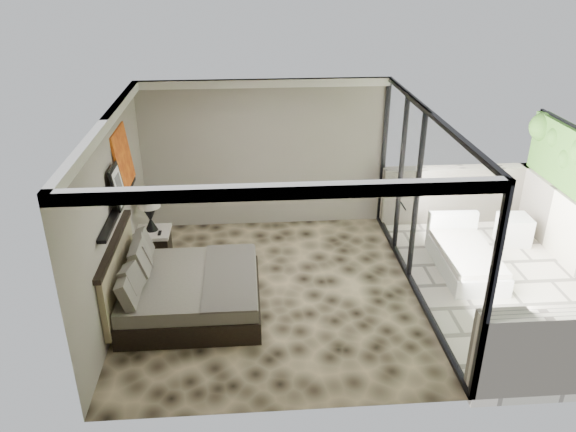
{
  "coord_description": "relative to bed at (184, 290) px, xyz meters",
  "views": [
    {
      "loc": [
        -0.31,
        -7.39,
        4.81
      ],
      "look_at": [
        0.28,
        0.4,
        1.12
      ],
      "focal_mm": 35.0,
      "sensor_mm": 36.0,
      "label": 1
    }
  ],
  "objects": [
    {
      "name": "framed_print",
      "position": [
        -0.84,
        0.41,
        1.49
      ],
      "size": [
        0.11,
        0.5,
        0.6
      ],
      "primitive_type": "cube",
      "rotation": [
        0.0,
        -0.14,
        0.0
      ],
      "color": "black",
      "rests_on": "picture_ledge"
    },
    {
      "name": "bed",
      "position": [
        0.0,
        0.0,
        0.0
      ],
      "size": [
        2.04,
        1.97,
        1.12
      ],
      "color": "black",
      "rests_on": "floor"
    },
    {
      "name": "floor",
      "position": [
        1.3,
        0.35,
        -0.33
      ],
      "size": [
        5.0,
        5.0,
        0.0
      ],
      "primitive_type": "plane",
      "color": "black",
      "rests_on": "ground"
    },
    {
      "name": "lounger",
      "position": [
        4.54,
        0.84,
        -0.12
      ],
      "size": [
        0.92,
        1.78,
        0.69
      ],
      "rotation": [
        0.0,
        0.0,
        -0.03
      ],
      "color": "white",
      "rests_on": "terrace_slab"
    },
    {
      "name": "terrace_slab",
      "position": [
        5.05,
        0.35,
        -0.39
      ],
      "size": [
        3.0,
        5.0,
        0.12
      ],
      "primitive_type": "cube",
      "color": "beige",
      "rests_on": "ground"
    },
    {
      "name": "nightstand",
      "position": [
        -0.66,
        1.6,
        -0.05
      ],
      "size": [
        0.73,
        0.73,
        0.57
      ],
      "primitive_type": "cube",
      "rotation": [
        0.0,
        0.0,
        -0.34
      ],
      "color": "black",
      "rests_on": "floor"
    },
    {
      "name": "glass_wall",
      "position": [
        3.55,
        0.35,
        1.07
      ],
      "size": [
        0.08,
        5.0,
        2.8
      ],
      "primitive_type": "cube",
      "color": "white",
      "rests_on": "floor"
    },
    {
      "name": "picture_ledge",
      "position": [
        -0.88,
        0.45,
        1.17
      ],
      "size": [
        0.12,
        2.2,
        0.05
      ],
      "primitive_type": "cube",
      "color": "black",
      "rests_on": "left_wall"
    },
    {
      "name": "ottoman",
      "position": [
        5.75,
        1.67,
        -0.07
      ],
      "size": [
        0.54,
        0.54,
        0.52
      ],
      "primitive_type": "cube",
      "rotation": [
        0.0,
        0.0,
        -0.04
      ],
      "color": "white",
      "rests_on": "terrace_slab"
    },
    {
      "name": "left_wall",
      "position": [
        -0.94,
        0.35,
        1.07
      ],
      "size": [
        0.02,
        5.0,
        2.8
      ],
      "primitive_type": "cube",
      "color": "gray",
      "rests_on": "floor"
    },
    {
      "name": "ceiling",
      "position": [
        1.3,
        0.35,
        2.46
      ],
      "size": [
        4.5,
        5.0,
        0.02
      ],
      "primitive_type": "cube",
      "color": "silver",
      "rests_on": "back_wall"
    },
    {
      "name": "abstract_canvas",
      "position": [
        -0.9,
        1.19,
        1.64
      ],
      "size": [
        0.13,
        0.9,
        0.9
      ],
      "primitive_type": "cube",
      "rotation": [
        0.0,
        -0.1,
        0.0
      ],
      "color": "#BC4610",
      "rests_on": "picture_ledge"
    },
    {
      "name": "back_wall",
      "position": [
        1.3,
        2.84,
        1.07
      ],
      "size": [
        4.5,
        0.02,
        2.8
      ],
      "primitive_type": "cube",
      "color": "gray",
      "rests_on": "floor"
    },
    {
      "name": "table_lamp",
      "position": [
        -0.68,
        1.64,
        0.63
      ],
      "size": [
        0.38,
        0.38,
        0.69
      ],
      "color": "black",
      "rests_on": "nightstand"
    }
  ]
}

